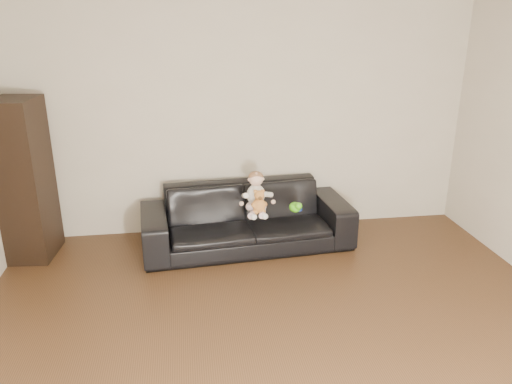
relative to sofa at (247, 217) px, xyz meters
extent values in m
plane|color=#BCB29E|center=(0.07, 0.50, 0.98)|extent=(5.00, 0.00, 5.00)
imported|color=black|center=(0.00, 0.00, 0.00)|extent=(2.27, 1.04, 0.64)
cube|color=black|center=(-2.21, 0.10, 0.49)|extent=(0.46, 0.60, 1.63)
cube|color=silver|center=(-2.19, 0.10, 0.86)|extent=(0.20, 0.27, 0.28)
ellipsoid|color=silver|center=(0.09, -0.11, 0.16)|extent=(0.27, 0.25, 0.12)
ellipsoid|color=white|center=(0.09, -0.09, 0.29)|extent=(0.23, 0.21, 0.23)
sphere|color=beige|center=(0.09, -0.11, 0.47)|extent=(0.19, 0.19, 0.15)
ellipsoid|color=#8C603F|center=(0.09, -0.10, 0.49)|extent=(0.19, 0.19, 0.11)
cylinder|color=silver|center=(0.04, -0.25, 0.14)|extent=(0.12, 0.20, 0.07)
cylinder|color=silver|center=(0.13, -0.25, 0.14)|extent=(0.12, 0.20, 0.07)
sphere|color=white|center=(0.03, -0.34, 0.14)|extent=(0.08, 0.08, 0.06)
sphere|color=white|center=(0.14, -0.34, 0.14)|extent=(0.08, 0.08, 0.06)
cylinder|color=white|center=(-0.03, -0.14, 0.30)|extent=(0.10, 0.16, 0.10)
cylinder|color=white|center=(0.20, -0.14, 0.30)|extent=(0.10, 0.16, 0.10)
ellipsoid|color=#BF7A36|center=(0.10, -0.25, 0.23)|extent=(0.16, 0.14, 0.15)
sphere|color=#BF7A36|center=(0.10, -0.26, 0.34)|extent=(0.12, 0.12, 0.10)
sphere|color=#BF7A36|center=(0.06, -0.25, 0.38)|extent=(0.05, 0.05, 0.04)
sphere|color=#BF7A36|center=(0.13, -0.25, 0.38)|extent=(0.05, 0.05, 0.04)
sphere|color=#593819|center=(0.10, -0.31, 0.33)|extent=(0.05, 0.05, 0.04)
ellipsoid|color=#4ECA17|center=(0.49, -0.17, 0.15)|extent=(0.15, 0.17, 0.10)
sphere|color=#DA5819|center=(0.53, -0.11, 0.13)|extent=(0.07, 0.07, 0.06)
cylinder|color=blue|center=(0.53, -0.12, 0.11)|extent=(0.11, 0.11, 0.01)
camera|label=1|loc=(-0.61, -4.89, 2.06)|focal=35.00mm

